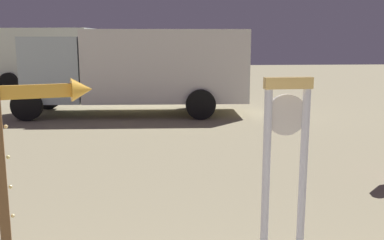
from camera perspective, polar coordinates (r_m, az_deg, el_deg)
The scene contains 4 objects.
standing_clock at distance 3.97m, azimuth 12.13°, elevation -5.96°, with size 0.43×0.11×2.02m.
arrow_sign at distance 4.75m, azimuth -20.11°, elevation -1.24°, with size 1.01×0.46×2.12m.
box_truck_near at distance 13.92m, azimuth -6.80°, elevation 6.95°, with size 7.13×2.67×2.66m.
box_truck_far at distance 21.60m, azimuth -17.45°, elevation 8.00°, with size 7.53×3.39×2.89m.
Camera 1 is at (-0.09, -1.15, 2.34)m, focal length 40.48 mm.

